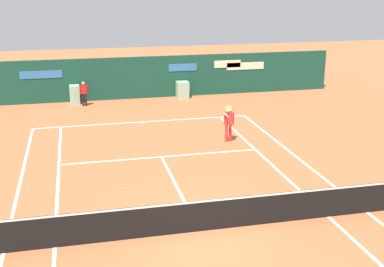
{
  "coord_description": "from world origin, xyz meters",
  "views": [
    {
      "loc": [
        -3.16,
        -12.53,
        6.89
      ],
      "look_at": [
        1.34,
        6.7,
        0.8
      ],
      "focal_mm": 47.34,
      "sensor_mm": 36.0,
      "label": 1
    }
  ],
  "objects": [
    {
      "name": "tennis_ball_near_service_line",
      "position": [
        -1.78,
        3.43,
        0.03
      ],
      "size": [
        0.07,
        0.07,
        0.07
      ],
      "primitive_type": "sphere",
      "color": "#CCE033",
      "rests_on": "ground_plane"
    },
    {
      "name": "sponsor_back_wall",
      "position": [
        0.02,
        16.97,
        1.19
      ],
      "size": [
        25.0,
        1.02,
        2.47
      ],
      "color": "#144233",
      "rests_on": "ground_plane"
    },
    {
      "name": "ground_plane",
      "position": [
        -0.0,
        0.58,
        0.0
      ],
      "size": [
        80.0,
        80.0,
        0.01
      ],
      "color": "#BC6038"
    },
    {
      "name": "player_on_baseline",
      "position": [
        3.22,
        7.72,
        0.95
      ],
      "size": [
        0.59,
        0.68,
        1.8
      ],
      "rotation": [
        0.0,
        0.0,
        3.21
      ],
      "color": "red",
      "rests_on": "ground_plane"
    },
    {
      "name": "ball_kid_left_post",
      "position": [
        -2.75,
        15.76,
        0.79
      ],
      "size": [
        0.46,
        0.22,
        1.38
      ],
      "rotation": [
        0.0,
        0.0,
        3.28
      ],
      "color": "black",
      "rests_on": "ground_plane"
    },
    {
      "name": "tennis_net",
      "position": [
        0.0,
        0.0,
        0.51
      ],
      "size": [
        12.1,
        0.1,
        1.07
      ],
      "color": "#4C4C51",
      "rests_on": "ground_plane"
    }
  ]
}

